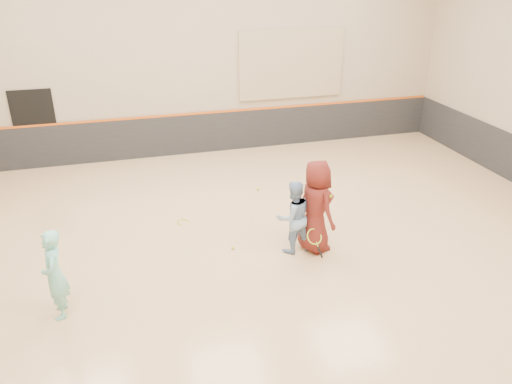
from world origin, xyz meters
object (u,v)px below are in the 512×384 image
object	(u,v)px
instructor	(293,217)
spare_racket	(183,220)
girl	(55,275)
young_man	(316,206)

from	to	relation	value
instructor	spare_racket	distance (m)	2.70
girl	spare_racket	size ratio (longest dim) A/B	2.61
girl	young_man	distance (m)	4.83
instructor	spare_racket	size ratio (longest dim) A/B	2.53
young_man	spare_racket	bearing A→B (deg)	38.65
girl	young_man	xyz separation A→B (m)	(4.75, 0.82, 0.17)
girl	instructor	world-z (taller)	girl
spare_racket	girl	bearing A→B (deg)	-132.17
young_man	spare_racket	xyz separation A→B (m)	(-2.40, 1.78, -0.88)
girl	young_man	world-z (taller)	young_man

